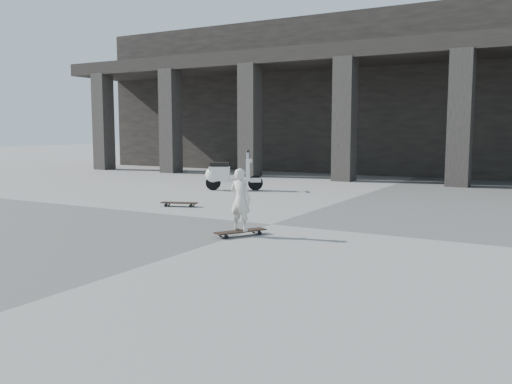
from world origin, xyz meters
The scene contains 6 objects.
ground centered at (0.00, 0.00, 0.00)m, with size 90.00×90.00×0.00m, color #51514F.
colonnade centered at (0.00, 13.77, 3.03)m, with size 28.00×8.82×6.00m.
longboard centered at (0.07, -1.18, 0.07)m, with size 0.59×0.85×0.09m.
skateboard_spare centered at (-2.80, 0.99, 0.07)m, with size 0.82×0.45×0.10m.
child centered at (0.07, -1.18, 0.58)m, with size 0.36×0.24×0.99m, color beige.
scooter centered at (-3.70, 4.22, 0.44)m, with size 1.46×0.91×1.11m.
Camera 1 is at (4.41, -8.39, 1.66)m, focal length 38.00 mm.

